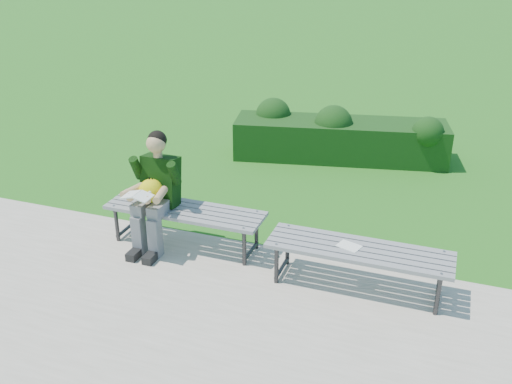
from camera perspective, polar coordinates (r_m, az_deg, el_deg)
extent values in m
plane|color=#277315|center=(6.56, -0.08, -5.33)|extent=(80.00, 80.00, 0.00)
cube|color=#B7A797|center=(5.22, -6.86, -14.21)|extent=(30.00, 3.50, 0.02)
cube|color=#193C10|center=(9.08, 8.38, 5.19)|extent=(3.36, 1.46, 0.60)
sphere|color=#193C10|center=(9.31, 1.73, 7.68)|extent=(0.67, 0.67, 0.57)
sphere|color=#193C10|center=(8.93, 7.74, 6.73)|extent=(0.69, 0.69, 0.59)
sphere|color=#193C10|center=(8.85, 16.80, 5.74)|extent=(0.55, 0.55, 0.47)
cube|color=gray|center=(6.22, -7.99, -2.63)|extent=(1.80, 0.09, 0.04)
cube|color=gray|center=(6.30, -7.56, -2.22)|extent=(1.80, 0.08, 0.04)
cube|color=gray|center=(6.38, -7.14, -1.83)|extent=(1.80, 0.08, 0.04)
cube|color=gray|center=(6.47, -6.73, -1.45)|extent=(1.80, 0.09, 0.04)
cube|color=gray|center=(6.55, -6.33, -1.08)|extent=(1.80, 0.09, 0.04)
cylinder|color=#2D2D30|center=(6.71, -13.75, -3.19)|extent=(0.04, 0.04, 0.41)
cylinder|color=#2D2D30|center=(6.99, -12.08, -1.84)|extent=(0.04, 0.04, 0.41)
cylinder|color=#2D2D30|center=(6.77, -13.04, -1.12)|extent=(0.04, 0.42, 0.04)
cylinder|color=#2D2D30|center=(6.91, -12.79, -3.57)|extent=(0.04, 0.42, 0.04)
cylinder|color=gray|center=(6.58, -14.04, -1.33)|extent=(0.02, 0.02, 0.01)
cylinder|color=gray|center=(6.90, -12.19, 0.07)|extent=(0.02, 0.02, 0.01)
cylinder|color=#2D2D30|center=(6.05, -1.18, -5.62)|extent=(0.04, 0.04, 0.41)
cylinder|color=#2D2D30|center=(6.36, 0.05, -4.01)|extent=(0.04, 0.04, 0.41)
cylinder|color=#2D2D30|center=(6.12, -0.56, -3.30)|extent=(0.04, 0.42, 0.04)
cylinder|color=#2D2D30|center=(6.28, -0.55, -5.95)|extent=(0.04, 0.42, 0.04)
cylinder|color=gray|center=(5.92, -1.26, -3.62)|extent=(0.02, 0.02, 0.01)
cylinder|color=gray|center=(6.26, 0.10, -1.94)|extent=(0.02, 0.02, 0.01)
cube|color=gray|center=(5.48, 9.87, -6.76)|extent=(1.80, 0.08, 0.04)
cube|color=gray|center=(5.57, 10.07, -6.23)|extent=(1.80, 0.08, 0.04)
cube|color=gray|center=(5.66, 10.27, -5.72)|extent=(1.80, 0.08, 0.04)
cube|color=gray|center=(5.75, 10.45, -5.23)|extent=(1.80, 0.08, 0.04)
cube|color=gray|center=(5.84, 10.64, -4.75)|extent=(1.80, 0.08, 0.04)
cylinder|color=#2D2D30|center=(5.76, 2.06, -7.31)|extent=(0.04, 0.04, 0.41)
cylinder|color=#2D2D30|center=(6.08, 3.17, -5.52)|extent=(0.04, 0.04, 0.41)
cylinder|color=#2D2D30|center=(5.83, 2.67, -4.85)|extent=(0.04, 0.42, 0.04)
cylinder|color=#2D2D30|center=(5.99, 2.60, -7.58)|extent=(0.04, 0.42, 0.04)
cylinder|color=gray|center=(5.62, 2.04, -5.24)|extent=(0.02, 0.02, 0.01)
cylinder|color=gray|center=(5.97, 3.28, -3.37)|extent=(0.02, 0.02, 0.01)
cylinder|color=#2D2D30|center=(5.57, 17.73, -9.84)|extent=(0.04, 0.04, 0.41)
cylinder|color=#2D2D30|center=(5.90, 17.97, -7.85)|extent=(0.04, 0.04, 0.41)
cylinder|color=#2D2D30|center=(5.64, 18.09, -7.26)|extent=(0.04, 0.42, 0.04)
cylinder|color=#2D2D30|center=(5.81, 17.67, -10.02)|extent=(0.04, 0.42, 0.04)
cylinder|color=gray|center=(5.43, 18.05, -7.76)|extent=(0.02, 0.02, 0.01)
cylinder|color=gray|center=(5.79, 18.29, -5.67)|extent=(0.02, 0.02, 0.01)
cube|color=gray|center=(6.40, -11.02, -1.19)|extent=(0.14, 0.42, 0.13)
cube|color=gray|center=(6.31, -9.45, -1.46)|extent=(0.14, 0.42, 0.13)
cube|color=gray|center=(6.40, -11.62, -4.18)|extent=(0.12, 0.13, 0.45)
cube|color=gray|center=(6.30, -10.05, -4.50)|extent=(0.12, 0.13, 0.45)
cube|color=black|center=(6.41, -11.94, -5.99)|extent=(0.11, 0.26, 0.09)
cube|color=black|center=(6.32, -10.38, -6.34)|extent=(0.11, 0.26, 0.09)
cube|color=black|center=(6.42, -9.51, 1.13)|extent=(0.40, 0.30, 0.59)
cylinder|color=tan|center=(6.29, -9.80, 3.74)|extent=(0.10, 0.10, 0.08)
sphere|color=tan|center=(6.23, -9.97, 4.80)|extent=(0.21, 0.21, 0.21)
sphere|color=black|center=(6.24, -9.86, 5.14)|extent=(0.21, 0.21, 0.21)
cylinder|color=black|center=(6.40, -11.85, 2.38)|extent=(0.10, 0.21, 0.30)
cylinder|color=black|center=(6.18, -8.19, 1.86)|extent=(0.10, 0.21, 0.30)
cylinder|color=tan|center=(6.26, -12.27, 0.15)|extent=(0.14, 0.31, 0.08)
cylinder|color=tan|center=(6.10, -9.54, -0.29)|extent=(0.14, 0.31, 0.08)
sphere|color=tan|center=(6.10, -12.48, -0.52)|extent=(0.09, 0.09, 0.09)
sphere|color=tan|center=(6.00, -10.86, -0.80)|extent=(0.09, 0.09, 0.09)
sphere|color=#D1CB16|center=(6.26, -10.46, 0.13)|extent=(0.26, 0.26, 0.26)
cone|color=orange|center=(6.18, -10.97, -0.34)|extent=(0.08, 0.08, 0.08)
cone|color=black|center=(6.23, -10.62, 1.27)|extent=(0.03, 0.05, 0.08)
cone|color=black|center=(6.22, -10.33, 1.23)|extent=(0.03, 0.04, 0.07)
sphere|color=white|center=(6.20, -11.28, 0.08)|extent=(0.05, 0.05, 0.05)
sphere|color=white|center=(6.15, -10.56, -0.03)|extent=(0.05, 0.05, 0.05)
cube|color=white|center=(6.06, -12.42, -0.24)|extent=(0.15, 0.20, 0.05)
cube|color=white|center=(5.98, -11.19, -0.45)|extent=(0.15, 0.20, 0.05)
cube|color=white|center=(5.66, 9.29, -5.36)|extent=(0.26, 0.22, 0.01)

